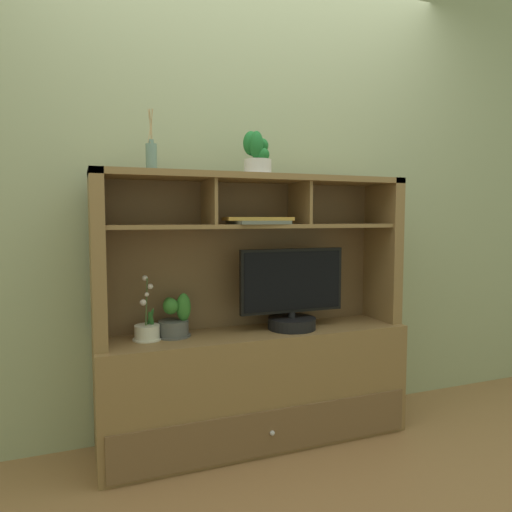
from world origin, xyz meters
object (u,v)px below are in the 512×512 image
object	(u,v)px
media_console	(256,360)
potted_orchid	(147,330)
diffuser_bottle	(151,156)
potted_succulent	(257,156)
potted_fern	(174,320)
tv_monitor	(292,296)
magazine_stack_left	(258,221)

from	to	relation	value
media_console	potted_orchid	size ratio (longest dim) A/B	5.18
diffuser_bottle	media_console	bearing A→B (deg)	0.73
media_console	potted_succulent	distance (m)	1.05
potted_orchid	potted_fern	distance (m)	0.14
tv_monitor	media_console	bearing A→B (deg)	167.22
tv_monitor	magazine_stack_left	size ratio (longest dim) A/B	1.65
media_console	diffuser_bottle	size ratio (longest dim) A/B	5.61
media_console	magazine_stack_left	xyz separation A→B (m)	(-0.01, -0.05, 0.72)
magazine_stack_left	diffuser_bottle	size ratio (longest dim) A/B	1.21
potted_orchid	potted_succulent	distance (m)	1.00
tv_monitor	magazine_stack_left	distance (m)	0.44
tv_monitor	diffuser_bottle	xyz separation A→B (m)	(-0.71, 0.04, 0.69)
media_console	tv_monitor	size ratio (longest dim) A/B	2.80
potted_fern	tv_monitor	bearing A→B (deg)	-6.16
diffuser_bottle	potted_succulent	world-z (taller)	diffuser_bottle
tv_monitor	potted_fern	distance (m)	0.62
tv_monitor	potted_fern	xyz separation A→B (m)	(-0.61, 0.07, -0.09)
media_console	magazine_stack_left	distance (m)	0.73
diffuser_bottle	potted_orchid	bearing A→B (deg)	161.86
magazine_stack_left	potted_succulent	size ratio (longest dim) A/B	1.61
tv_monitor	potted_succulent	bearing A→B (deg)	176.21
potted_orchid	potted_succulent	xyz separation A→B (m)	(0.55, -0.03, 0.84)
media_console	magazine_stack_left	world-z (taller)	media_console
diffuser_bottle	magazine_stack_left	bearing A→B (deg)	-4.97
tv_monitor	potted_succulent	world-z (taller)	potted_succulent
media_console	potted_succulent	xyz separation A→B (m)	(-0.01, -0.03, 1.05)
tv_monitor	diffuser_bottle	bearing A→B (deg)	177.09
potted_succulent	diffuser_bottle	bearing A→B (deg)	177.42
magazine_stack_left	diffuser_bottle	world-z (taller)	diffuser_bottle
potted_orchid	magazine_stack_left	bearing A→B (deg)	-5.80
tv_monitor	magazine_stack_left	xyz separation A→B (m)	(-0.19, -0.01, 0.39)
potted_succulent	magazine_stack_left	bearing A→B (deg)	-91.84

